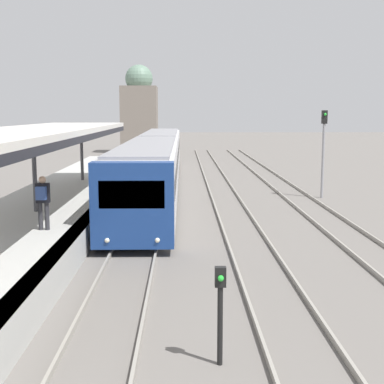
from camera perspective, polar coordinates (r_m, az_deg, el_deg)
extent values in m
cube|color=beige|center=(20.09, -16.63, 6.21)|extent=(4.00, 22.97, 0.20)
cube|color=black|center=(19.67, -11.06, 5.73)|extent=(0.08, 22.97, 0.24)
cylinder|color=#47474C|center=(20.20, -16.45, 1.94)|extent=(0.16, 0.16, 2.81)
cylinder|color=#47474C|center=(29.12, -11.68, 4.01)|extent=(0.16, 0.16, 2.81)
cylinder|color=#2D2D33|center=(17.08, -15.86, -2.50)|extent=(0.14, 0.14, 0.85)
cylinder|color=#2D2D33|center=(17.03, -15.20, -2.51)|extent=(0.14, 0.14, 0.85)
cube|color=black|center=(16.94, -15.63, -0.10)|extent=(0.40, 0.22, 0.60)
sphere|color=tan|center=(16.89, -15.68, 1.26)|extent=(0.22, 0.22, 0.22)
cube|color=#334C8E|center=(16.74, -15.80, -0.13)|extent=(0.30, 0.18, 0.40)
cube|color=navy|center=(17.03, -6.34, -1.38)|extent=(2.63, 0.70, 2.73)
cube|color=black|center=(16.64, -6.46, -0.28)|extent=(2.05, 0.04, 0.87)
sphere|color=#EFEACC|center=(17.00, -9.04, -5.12)|extent=(0.16, 0.16, 0.16)
sphere|color=#EFEACC|center=(16.86, -3.71, -5.15)|extent=(0.16, 0.16, 0.16)
cube|color=silver|center=(24.97, -4.65, 1.78)|extent=(2.63, 15.39, 2.73)
cube|color=gray|center=(24.84, -4.69, 5.05)|extent=(2.31, 15.08, 0.12)
cube|color=black|center=(24.94, -4.66, 2.46)|extent=(2.65, 14.16, 0.71)
cylinder|color=black|center=(20.37, -8.63, -3.49)|extent=(0.12, 0.70, 0.70)
cylinder|color=black|center=(20.19, -2.33, -3.50)|extent=(0.12, 0.70, 0.70)
cylinder|color=black|center=(30.16, -6.15, 0.45)|extent=(0.12, 0.70, 0.70)
cylinder|color=black|center=(30.05, -1.90, 0.46)|extent=(0.12, 0.70, 0.70)
cube|color=silver|center=(40.62, -3.27, 4.37)|extent=(2.63, 15.39, 2.73)
cube|color=gray|center=(40.54, -3.28, 6.38)|extent=(2.31, 15.08, 0.12)
cube|color=black|center=(40.60, -3.27, 4.79)|extent=(2.65, 14.16, 0.71)
cylinder|color=black|center=(35.83, -5.34, 1.73)|extent=(0.12, 0.70, 0.70)
cylinder|color=black|center=(35.73, -1.77, 1.74)|extent=(0.12, 0.70, 0.70)
cylinder|color=black|center=(45.76, -4.41, 3.20)|extent=(0.12, 0.70, 0.70)
cylinder|color=black|center=(45.68, -1.61, 3.21)|extent=(0.12, 0.70, 0.70)
cylinder|color=black|center=(9.92, 3.01, -14.07)|extent=(0.10, 0.10, 1.47)
cube|color=black|center=(9.60, 3.05, -9.02)|extent=(0.20, 0.14, 0.36)
sphere|color=green|center=(9.52, 3.09, -9.18)|extent=(0.11, 0.11, 0.11)
cylinder|color=gray|center=(29.28, 13.81, 3.90)|extent=(0.14, 0.14, 4.65)
cube|color=black|center=(29.20, 13.95, 7.77)|extent=(0.28, 0.20, 0.70)
sphere|color=green|center=(29.08, 14.02, 8.04)|extent=(0.14, 0.14, 0.14)
cube|color=slate|center=(61.35, -5.62, 7.67)|extent=(4.02, 4.02, 7.45)
sphere|color=slate|center=(61.46, -5.68, 11.94)|extent=(3.09, 3.09, 3.09)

